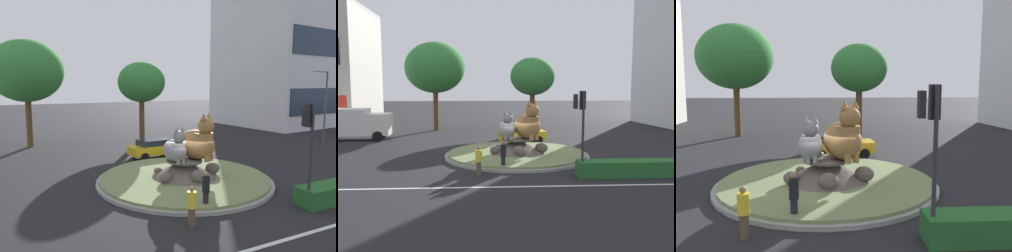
# 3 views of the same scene
# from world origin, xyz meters

# --- Properties ---
(ground_plane) EXTENTS (160.00, 160.00, 0.00)m
(ground_plane) POSITION_xyz_m (0.00, 0.00, 0.00)
(ground_plane) COLOR black
(lane_centreline) EXTENTS (112.00, 0.20, 0.01)m
(lane_centreline) POSITION_xyz_m (0.00, -7.95, 0.00)
(lane_centreline) COLOR silver
(lane_centreline) RESTS_ON ground
(roundabout_island) EXTENTS (10.31, 10.31, 1.32)m
(roundabout_island) POSITION_xyz_m (0.01, -0.02, 0.38)
(roundabout_island) COLOR gray
(roundabout_island) RESTS_ON ground
(cat_statue_grey) EXTENTS (1.30, 2.12, 2.05)m
(cat_statue_grey) POSITION_xyz_m (-0.72, -0.27, 2.07)
(cat_statue_grey) COLOR gray
(cat_statue_grey) RESTS_ON roundabout_island
(cat_statue_tabby) EXTENTS (2.43, 3.12, 2.79)m
(cat_statue_tabby) POSITION_xyz_m (0.80, -0.25, 2.34)
(cat_statue_tabby) COLOR #9E703D
(cat_statue_tabby) RESTS_ON roundabout_island
(traffic_light_mast) EXTENTS (0.71, 0.53, 4.86)m
(traffic_light_mast) POSITION_xyz_m (3.08, -6.08, 3.56)
(traffic_light_mast) COLOR #2D2D33
(traffic_light_mast) RESTS_ON ground
(clipped_hedge_strip) EXTENTS (6.65, 1.20, 0.90)m
(clipped_hedge_strip) POSITION_xyz_m (6.27, -6.07, 0.45)
(clipped_hedge_strip) COLOR #235B28
(clipped_hedge_strip) RESTS_ON ground
(broadleaf_tree_behind_island) EXTENTS (6.51, 6.51, 9.66)m
(broadleaf_tree_behind_island) POSITION_xyz_m (-7.63, 15.34, 6.87)
(broadleaf_tree_behind_island) COLOR brown
(broadleaf_tree_behind_island) RESTS_ON ground
(second_tree_near_tower) EXTENTS (4.78, 4.78, 7.96)m
(second_tree_near_tower) POSITION_xyz_m (2.91, 14.18, 5.88)
(second_tree_near_tower) COLOR brown
(second_tree_near_tower) RESTS_ON ground
(pedestrian_yellow_shirt) EXTENTS (0.39, 0.39, 1.69)m
(pedestrian_yellow_shirt) POSITION_xyz_m (-2.66, -5.42, 0.88)
(pedestrian_yellow_shirt) COLOR brown
(pedestrian_yellow_shirt) RESTS_ON ground
(pedestrian_black_shirt) EXTENTS (0.35, 0.35, 1.80)m
(pedestrian_black_shirt) POSITION_xyz_m (-1.19, -4.19, 0.96)
(pedestrian_black_shirt) COLOR black
(pedestrian_black_shirt) RESTS_ON ground
(sedan_on_far_lane) EXTENTS (4.29, 2.20, 1.45)m
(sedan_on_far_lane) POSITION_xyz_m (0.97, 6.47, 0.77)
(sedan_on_far_lane) COLOR gold
(sedan_on_far_lane) RESTS_ON ground
(delivery_box_truck) EXTENTS (6.97, 2.69, 2.88)m
(delivery_box_truck) POSITION_xyz_m (-14.63, 8.84, 1.58)
(delivery_box_truck) COLOR silver
(delivery_box_truck) RESTS_ON ground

